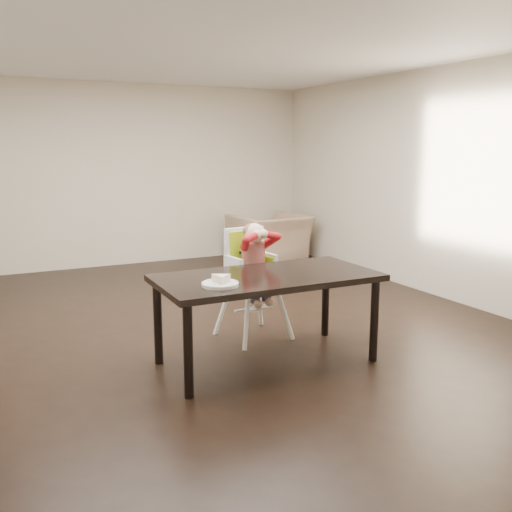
% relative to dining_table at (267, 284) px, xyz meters
% --- Properties ---
extents(ground, '(7.00, 7.00, 0.00)m').
position_rel_dining_table_xyz_m(ground, '(-0.16, 1.05, -0.67)').
color(ground, black).
rests_on(ground, ground).
extents(room_walls, '(6.02, 7.02, 2.71)m').
position_rel_dining_table_xyz_m(room_walls, '(-0.16, 1.05, 1.18)').
color(room_walls, beige).
rests_on(room_walls, ground).
extents(dining_table, '(1.80, 0.90, 0.75)m').
position_rel_dining_table_xyz_m(dining_table, '(0.00, 0.00, 0.00)').
color(dining_table, black).
rests_on(dining_table, ground).
extents(high_chair, '(0.51, 0.51, 1.09)m').
position_rel_dining_table_xyz_m(high_chair, '(0.18, 0.65, 0.10)').
color(high_chair, white).
rests_on(high_chair, ground).
extents(plate, '(0.34, 0.34, 0.08)m').
position_rel_dining_table_xyz_m(plate, '(-0.48, -0.18, 0.11)').
color(plate, white).
rests_on(plate, dining_table).
extents(armchair, '(1.17, 0.82, 0.97)m').
position_rel_dining_table_xyz_m(armchair, '(2.04, 3.85, -0.19)').
color(armchair, tan).
rests_on(armchair, ground).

